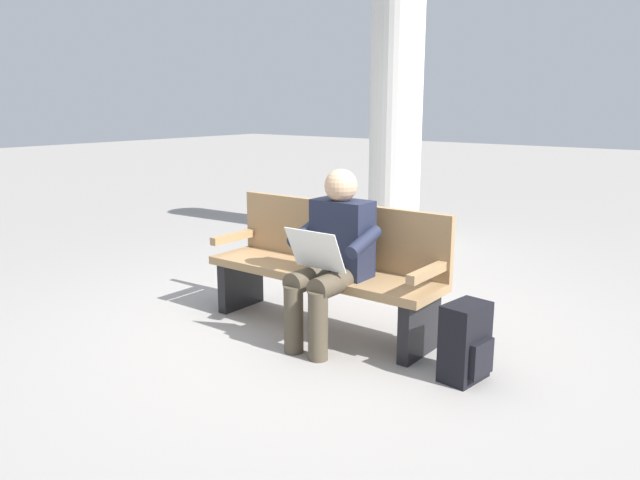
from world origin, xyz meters
The scene contains 5 objects.
ground_plane centered at (0.00, 0.00, 0.00)m, with size 40.00×40.00×0.00m, color gray.
bench_near centered at (0.00, -0.07, 0.46)m, with size 1.81×0.50×0.90m.
person_seated centered at (-0.22, 0.16, 0.63)m, with size 0.57×0.58×1.18m.
backpack centered at (-1.19, 0.14, 0.23)m, with size 0.26×0.31×0.47m.
support_pillar centered at (1.15, -2.88, 1.60)m, with size 0.60×0.60×3.21m, color silver.
Camera 1 is at (-2.59, 3.32, 1.61)m, focal length 34.48 mm.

